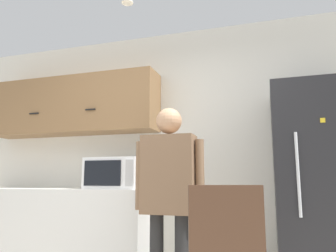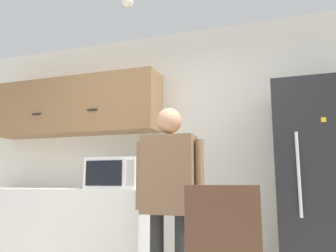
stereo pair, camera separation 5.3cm
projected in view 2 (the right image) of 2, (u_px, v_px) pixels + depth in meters
The scene contains 7 objects.
back_wall at pixel (172, 150), 3.61m from camera, with size 6.00×0.06×2.70m.
counter at pixel (60, 233), 3.51m from camera, with size 2.09×0.63×0.94m.
upper_cabinets at pixel (74, 107), 3.86m from camera, with size 2.09×0.38×0.65m.
microwave at pixel (118, 173), 3.32m from camera, with size 0.55×0.41×0.31m.
person at pixel (169, 185), 2.64m from camera, with size 0.58×0.22×1.62m.
refrigerator at pixel (324, 192), 2.73m from camera, with size 0.76×0.71×1.85m.
ceiling_light at pixel (128, 3), 3.09m from camera, with size 0.11×0.11×0.01m.
Camera 2 is at (1.10, -1.45, 1.03)m, focal length 35.00 mm.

